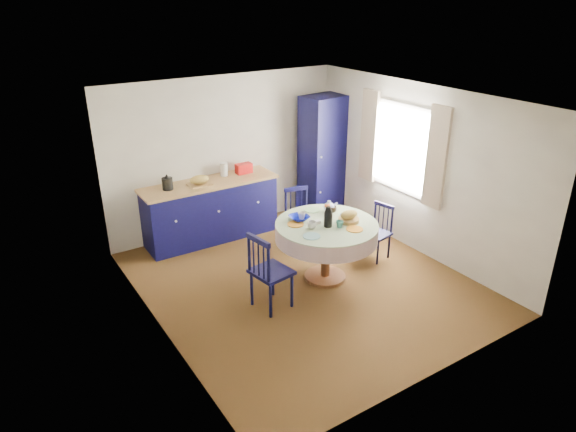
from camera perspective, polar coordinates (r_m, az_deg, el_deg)
name	(u,v)px	position (r m, az deg, el deg)	size (l,w,h in m)	color
floor	(304,282)	(7.09, 1.78, -7.35)	(4.50, 4.50, 0.00)	black
ceiling	(307,99)	(6.18, 2.07, 12.90)	(4.50, 4.50, 0.00)	white
wall_back	(225,154)	(8.37, -6.96, 6.84)	(4.00, 0.02, 2.50)	silver
wall_left	(153,235)	(5.72, -14.79, -2.03)	(0.02, 4.50, 2.50)	silver
wall_right	(417,170)	(7.79, 14.14, 4.98)	(0.02, 4.50, 2.50)	silver
window	(402,148)	(7.87, 12.53, 7.43)	(0.10, 1.74, 1.45)	white
kitchen_counter	(210,209)	(8.20, -8.62, 0.74)	(2.15, 0.69, 1.20)	black
pantry_cabinet	(323,156)	(8.94, 3.89, 6.65)	(0.78, 0.59, 2.08)	black
dining_table	(327,232)	(6.87, 4.33, -1.80)	(1.37, 1.37, 1.11)	brown
chair_left	(269,271)	(6.32, -2.16, -6.14)	(0.50, 0.51, 1.02)	black
chair_far	(299,218)	(7.83, 1.28, -0.28)	(0.49, 0.47, 0.94)	black
chair_right	(378,231)	(7.65, 9.92, -1.70)	(0.42, 0.44, 0.83)	black
mug_a	(312,225)	(6.65, 2.67, -1.00)	(0.12, 0.12, 0.10)	silver
mug_b	(340,224)	(6.70, 5.76, -0.92)	(0.10, 0.10, 0.09)	#306C61
mug_c	(333,209)	(7.15, 4.98, 0.73)	(0.11, 0.11, 0.09)	black
mug_d	(302,216)	(6.92, 1.53, 0.03)	(0.10, 0.10, 0.10)	silver
cobalt_bowl	(299,218)	(6.89, 1.26, -0.22)	(0.27, 0.27, 0.07)	#070E78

